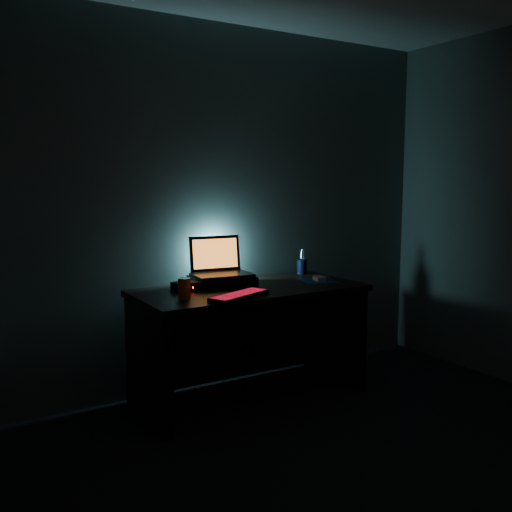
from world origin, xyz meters
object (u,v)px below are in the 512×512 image
Objects in this scene: laptop at (219,266)px; keyboard at (239,296)px; juice_glass at (184,288)px; router at (187,286)px; mouse at (319,278)px; pen_cup at (302,267)px.

keyboard is (-0.11, -0.48, -0.11)m from laptop.
keyboard is 0.33m from juice_glass.
juice_glass is 0.26m from router.
router is (-0.29, -0.10, -0.09)m from laptop.
keyboard is 4.36× the size of mouse.
pen_cup is (0.08, 0.32, 0.03)m from mouse.
router is (0.12, 0.23, -0.03)m from juice_glass.
pen_cup is at bearing 18.35° from juice_glass.
juice_glass is (-0.29, 0.14, 0.05)m from keyboard.
pen_cup reaches higher than router.
pen_cup is (0.72, 0.04, -0.07)m from laptop.
laptop is 0.72m from pen_cup.
mouse is (0.64, -0.28, -0.10)m from laptop.
keyboard is 0.41m from router.
laptop is at bearing 171.62° from mouse.
router is (-1.00, -0.14, -0.03)m from pen_cup.
router reaches higher than keyboard.
laptop is 2.20× the size of router.
laptop is at bearing 54.12° from keyboard.
laptop is 0.32m from router.
laptop is at bearing 10.49° from router.
mouse is 0.96× the size of pen_cup.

